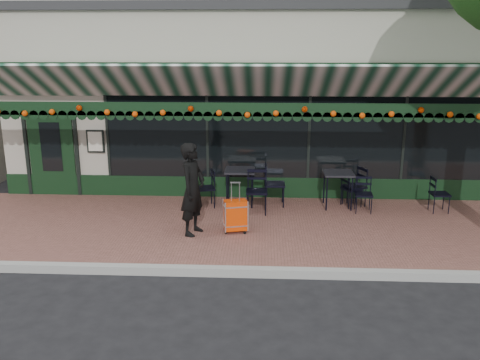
{
  "coord_description": "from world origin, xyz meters",
  "views": [
    {
      "loc": [
        0.35,
        -7.86,
        3.76
      ],
      "look_at": [
        -0.11,
        1.6,
        1.21
      ],
      "focal_mm": 38.0,
      "sensor_mm": 36.0,
      "label": 1
    }
  ],
  "objects_px": {
    "chair_a_right": "(352,189)",
    "chair_b_left": "(205,189)",
    "chair_a_left": "(355,187)",
    "chair_b_right": "(275,185)",
    "cafe_table_a": "(338,176)",
    "chair_a_front": "(364,195)",
    "chair_a_extra": "(440,194)",
    "chair_b_front": "(257,192)",
    "cafe_table_b": "(240,173)",
    "suitcase": "(236,216)",
    "woman": "(193,189)"
  },
  "relations": [
    {
      "from": "chair_a_right",
      "to": "chair_b_right",
      "type": "relative_size",
      "value": 0.82
    },
    {
      "from": "chair_a_right",
      "to": "chair_a_front",
      "type": "distance_m",
      "value": 0.45
    },
    {
      "from": "suitcase",
      "to": "chair_a_left",
      "type": "height_order",
      "value": "suitcase"
    },
    {
      "from": "chair_a_left",
      "to": "chair_b_left",
      "type": "height_order",
      "value": "chair_a_left"
    },
    {
      "from": "chair_a_front",
      "to": "chair_a_left",
      "type": "bearing_deg",
      "value": 110.52
    },
    {
      "from": "woman",
      "to": "chair_b_left",
      "type": "relative_size",
      "value": 2.1
    },
    {
      "from": "chair_a_right",
      "to": "chair_b_right",
      "type": "xyz_separation_m",
      "value": [
        -1.76,
        -0.0,
        0.09
      ]
    },
    {
      "from": "cafe_table_a",
      "to": "woman",
      "type": "bearing_deg",
      "value": -148.97
    },
    {
      "from": "cafe_table_b",
      "to": "chair_b_front",
      "type": "height_order",
      "value": "chair_b_front"
    },
    {
      "from": "suitcase",
      "to": "cafe_table_a",
      "type": "relative_size",
      "value": 1.25
    },
    {
      "from": "chair_a_left",
      "to": "chair_b_right",
      "type": "height_order",
      "value": "chair_b_right"
    },
    {
      "from": "cafe_table_a",
      "to": "chair_b_front",
      "type": "bearing_deg",
      "value": -164.24
    },
    {
      "from": "chair_a_left",
      "to": "chair_b_right",
      "type": "relative_size",
      "value": 0.92
    },
    {
      "from": "chair_a_right",
      "to": "chair_a_front",
      "type": "xyz_separation_m",
      "value": [
        0.19,
        -0.41,
        -0.01
      ]
    },
    {
      "from": "chair_a_extra",
      "to": "chair_b_right",
      "type": "xyz_separation_m",
      "value": [
        -3.63,
        0.31,
        0.09
      ]
    },
    {
      "from": "chair_b_right",
      "to": "chair_a_front",
      "type": "bearing_deg",
      "value": -102.94
    },
    {
      "from": "woman",
      "to": "chair_a_extra",
      "type": "xyz_separation_m",
      "value": [
        5.25,
        1.59,
        -0.5
      ]
    },
    {
      "from": "chair_a_extra",
      "to": "cafe_table_a",
      "type": "bearing_deg",
      "value": 81.64
    },
    {
      "from": "chair_a_left",
      "to": "chair_b_right",
      "type": "bearing_deg",
      "value": -112.15
    },
    {
      "from": "woman",
      "to": "chair_a_front",
      "type": "xyz_separation_m",
      "value": [
        3.57,
        1.5,
        -0.51
      ]
    },
    {
      "from": "cafe_table_a",
      "to": "cafe_table_b",
      "type": "relative_size",
      "value": 0.98
    },
    {
      "from": "suitcase",
      "to": "cafe_table_a",
      "type": "xyz_separation_m",
      "value": [
        2.23,
        1.73,
        0.39
      ]
    },
    {
      "from": "chair_a_left",
      "to": "chair_b_right",
      "type": "distance_m",
      "value": 1.83
    },
    {
      "from": "chair_a_extra",
      "to": "suitcase",
      "type": "bearing_deg",
      "value": 106.53
    },
    {
      "from": "chair_a_right",
      "to": "chair_a_extra",
      "type": "bearing_deg",
      "value": -122.25
    },
    {
      "from": "chair_a_left",
      "to": "chair_a_front",
      "type": "xyz_separation_m",
      "value": [
        0.13,
        -0.45,
        -0.06
      ]
    },
    {
      "from": "cafe_table_a",
      "to": "cafe_table_b",
      "type": "height_order",
      "value": "cafe_table_b"
    },
    {
      "from": "chair_a_right",
      "to": "chair_b_left",
      "type": "xyz_separation_m",
      "value": [
        -3.34,
        -0.21,
        0.03
      ]
    },
    {
      "from": "chair_a_left",
      "to": "chair_a_extra",
      "type": "bearing_deg",
      "value": 55.42
    },
    {
      "from": "suitcase",
      "to": "woman",
      "type": "bearing_deg",
      "value": 173.3
    },
    {
      "from": "suitcase",
      "to": "cafe_table_a",
      "type": "height_order",
      "value": "suitcase"
    },
    {
      "from": "chair_a_front",
      "to": "suitcase",
      "type": "bearing_deg",
      "value": -148.44
    },
    {
      "from": "cafe_table_a",
      "to": "chair_a_left",
      "type": "height_order",
      "value": "chair_a_left"
    },
    {
      "from": "chair_a_left",
      "to": "cafe_table_a",
      "type": "bearing_deg",
      "value": -97.56
    },
    {
      "from": "cafe_table_a",
      "to": "chair_a_front",
      "type": "bearing_deg",
      "value": -32.47
    },
    {
      "from": "chair_a_front",
      "to": "chair_b_front",
      "type": "xyz_separation_m",
      "value": [
        -2.35,
        -0.18,
        0.09
      ]
    },
    {
      "from": "chair_a_front",
      "to": "chair_a_extra",
      "type": "relative_size",
      "value": 0.98
    },
    {
      "from": "cafe_table_a",
      "to": "chair_a_extra",
      "type": "relative_size",
      "value": 1.02
    },
    {
      "from": "chair_a_right",
      "to": "chair_b_front",
      "type": "distance_m",
      "value": 2.24
    },
    {
      "from": "chair_a_front",
      "to": "cafe_table_b",
      "type": "bearing_deg",
      "value": 175.89
    },
    {
      "from": "cafe_table_a",
      "to": "chair_b_front",
      "type": "height_order",
      "value": "chair_b_front"
    },
    {
      "from": "chair_a_extra",
      "to": "chair_b_right",
      "type": "height_order",
      "value": "chair_b_right"
    },
    {
      "from": "chair_a_front",
      "to": "chair_a_extra",
      "type": "height_order",
      "value": "chair_a_extra"
    },
    {
      "from": "cafe_table_a",
      "to": "chair_b_front",
      "type": "distance_m",
      "value": 1.92
    },
    {
      "from": "suitcase",
      "to": "cafe_table_b",
      "type": "relative_size",
      "value": 1.23
    },
    {
      "from": "cafe_table_a",
      "to": "chair_a_front",
      "type": "distance_m",
      "value": 0.71
    },
    {
      "from": "cafe_table_a",
      "to": "chair_a_left",
      "type": "relative_size",
      "value": 0.91
    },
    {
      "from": "chair_a_right",
      "to": "chair_a_extra",
      "type": "height_order",
      "value": "chair_a_right"
    },
    {
      "from": "chair_a_front",
      "to": "chair_b_front",
      "type": "distance_m",
      "value": 2.36
    },
    {
      "from": "suitcase",
      "to": "chair_b_right",
      "type": "xyz_separation_m",
      "value": [
        0.8,
        1.81,
        0.15
      ]
    }
  ]
}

